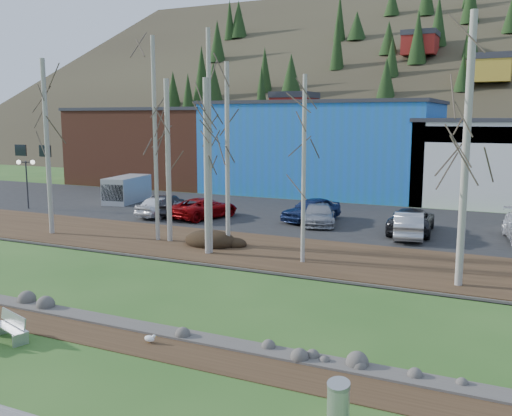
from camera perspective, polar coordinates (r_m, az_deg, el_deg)
The scene contains 33 objects.
ground at distance 17.23m, azimuth -17.55°, elevation -14.81°, with size 200.00×200.00×0.00m, color #2B561D.
dirt_strip at distance 18.68m, azimuth -13.07°, elevation -12.65°, with size 80.00×1.80×0.03m, color #382616.
near_bank_rocks at distance 19.42m, azimuth -11.21°, elevation -11.78°, with size 80.00×0.80×0.50m, color #47423D, non-canonical shape.
river at distance 22.64m, azimuth -4.97°, elevation -8.59°, with size 80.00×8.00×0.90m, color black, non-canonical shape.
far_bank_rocks at distance 26.12m, azimuth -0.40°, elevation -6.15°, with size 80.00×0.80×0.46m, color #47423D, non-canonical shape.
far_bank at distance 28.92m, azimuth 2.36°, elevation -4.50°, with size 80.00×7.00×0.15m, color #382616.
parking_lot at distance 38.61m, azimuth 8.46°, elevation -1.16°, with size 80.00×14.00×0.14m, color black.
building_brick at distance 61.40m, azimuth -9.44°, elevation 6.19°, with size 16.32×12.24×7.80m.
building_blue at distance 53.24m, azimuth 6.78°, elevation 6.09°, with size 20.40×12.24×8.30m.
hillside at distance 96.61m, azimuth 19.35°, elevation 14.89°, with size 160.00×72.00×35.00m, color #2D251A, non-canonical shape.
bench_intact at distance 19.66m, azimuth -23.27°, elevation -10.86°, with size 1.67×0.93×0.80m.
litter_bin at distance 13.77m, azimuth 8.23°, elevation -18.78°, with size 0.51×0.51×0.88m, color #B5B7BA.
seagull at distance 18.15m, azimuth -10.57°, elevation -12.70°, with size 0.43×0.20×0.31m.
dirt_mound at distance 30.40m, azimuth -4.61°, elevation -3.15°, with size 2.91×2.05×0.57m, color black.
birch_0 at distance 34.89m, azimuth -20.15°, elevation 5.69°, with size 0.27×0.27×9.97m.
birch_1 at distance 31.40m, azimuth -10.04°, elevation 6.69°, with size 0.22×0.22×10.95m.
birch_2 at distance 31.05m, azimuth -8.78°, elevation 4.62°, with size 0.28×0.28×8.71m.
birch_3 at distance 27.96m, azimuth -4.68°, elevation 6.45°, with size 0.21×0.21×10.88m.
birch_4 at distance 27.95m, azimuth -4.96°, elevation 4.08°, with size 0.26×0.26×8.58m.
birch_5 at distance 29.35m, azimuth -2.87°, elevation 5.19°, with size 0.23×0.23×9.45m.
birch_6 at distance 26.20m, azimuth 4.80°, elevation 3.78°, with size 0.20×0.20×8.61m.
birch_7 at distance 23.78m, azimuth 20.17°, elevation 4.02°, with size 0.29×0.29×9.68m.
birch_8 at distance 23.79m, azimuth 20.27°, elevation 5.26°, with size 0.28×0.28×10.71m.
street_lamp at distance 45.40m, azimuth -22.00°, elevation 3.51°, with size 1.31×0.71×3.61m.
car_0 at distance 39.51m, azimuth -9.35°, elevation 0.23°, with size 1.72×4.28×1.46m, color white.
car_1 at distance 40.07m, azimuth -9.01°, elevation 0.31°, with size 1.47×4.23×1.39m, color black.
car_2 at distance 38.44m, azimuth -5.18°, elevation 0.00°, with size 2.28×4.94×1.37m, color #94080A.
car_3 at distance 36.22m, azimuth 6.45°, elevation -0.66°, with size 1.78×4.38×1.27m, color gray.
car_4 at distance 37.32m, azimuth 5.53°, elevation -0.15°, with size 1.81×4.50×1.53m, color navy.
car_5 at distance 33.13m, azimuth 15.02°, elevation -1.64°, with size 1.56×4.48×1.48m, color #A6A7A8.
car_6 at distance 34.72m, azimuth 15.27°, elevation -1.19°, with size 2.41×5.22×1.45m, color black.
car_8 at distance 36.29m, azimuth 6.10°, elevation -0.63°, with size 1.78×4.38×1.27m, color gray.
van_grey at distance 46.53m, azimuth -12.88°, elevation 1.81°, with size 2.67×4.93×2.05m.
Camera 1 is at (10.95, -11.40, 6.85)m, focal length 40.00 mm.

